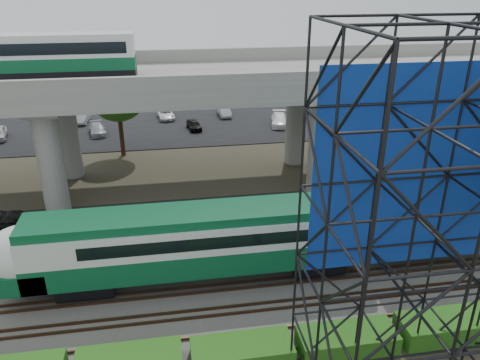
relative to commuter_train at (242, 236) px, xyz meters
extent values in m
plane|color=#474233|center=(-2.07, -2.00, -2.88)|extent=(140.00, 140.00, 0.00)
cube|color=slate|center=(-2.07, 0.00, -2.78)|extent=(90.00, 12.00, 0.20)
cube|color=black|center=(-2.07, 8.50, -2.84)|extent=(90.00, 5.00, 0.08)
cube|color=black|center=(-2.07, 32.00, -2.84)|extent=(90.00, 18.00, 0.08)
cube|color=slate|center=(-2.07, 54.00, -2.87)|extent=(140.00, 40.00, 0.03)
cube|color=#472D1E|center=(-2.07, -4.72, -2.60)|extent=(90.00, 0.08, 0.16)
cube|color=#472D1E|center=(-2.07, -3.28, -2.60)|extent=(90.00, 0.08, 0.16)
cube|color=#472D1E|center=(-2.07, -2.72, -2.60)|extent=(90.00, 0.08, 0.16)
cube|color=#472D1E|center=(-2.07, -1.28, -2.60)|extent=(90.00, 0.08, 0.16)
cube|color=#472D1E|center=(-2.07, -0.72, -2.60)|extent=(90.00, 0.08, 0.16)
cube|color=#472D1E|center=(-2.07, 0.72, -2.60)|extent=(90.00, 0.08, 0.16)
cube|color=#472D1E|center=(-2.07, 1.28, -2.60)|extent=(90.00, 0.08, 0.16)
cube|color=#472D1E|center=(-2.07, 2.72, -2.60)|extent=(90.00, 0.08, 0.16)
cube|color=#472D1E|center=(-2.07, 3.28, -2.60)|extent=(90.00, 0.08, 0.16)
cube|color=#472D1E|center=(-2.07, 4.72, -2.60)|extent=(90.00, 0.08, 0.16)
cube|color=black|center=(-8.62, 0.00, -2.07)|extent=(3.00, 2.20, 0.90)
cube|color=black|center=(4.38, 0.00, -2.07)|extent=(3.00, 2.20, 0.90)
cube|color=#0B502C|center=(-2.12, 0.00, -0.92)|extent=(19.00, 3.00, 1.40)
cube|color=silver|center=(-2.12, 0.00, 0.53)|extent=(19.00, 3.00, 1.50)
cube|color=#0B502C|center=(-2.12, 0.00, 1.53)|extent=(19.00, 2.60, 0.50)
cube|color=black|center=(-1.12, 0.00, 0.58)|extent=(15.00, 3.06, 0.70)
ellipsoid|color=silver|center=(-11.62, 0.00, -0.02)|extent=(3.60, 3.00, 3.20)
cube|color=#0B502C|center=(-11.62, 0.00, -1.07)|extent=(2.60, 3.00, 1.10)
cube|color=#0B502C|center=(11.88, 0.00, 0.08)|extent=(8.00, 3.00, 3.40)
cube|color=#9E9B93|center=(-2.07, 14.00, 5.72)|extent=(80.00, 12.00, 1.20)
cube|color=#9E9B93|center=(-2.07, 8.25, 6.87)|extent=(80.00, 0.50, 1.10)
cube|color=#9E9B93|center=(-2.07, 19.75, 6.87)|extent=(80.00, 0.50, 1.10)
cylinder|color=#9E9B93|center=(-12.07, 10.50, 1.12)|extent=(1.80, 1.80, 8.00)
cylinder|color=#9E9B93|center=(-12.07, 17.50, 1.12)|extent=(1.80, 1.80, 8.00)
cube|color=#9E9B93|center=(-12.07, 14.00, 4.82)|extent=(2.40, 9.00, 0.60)
cylinder|color=#9E9B93|center=(7.93, 10.50, 1.12)|extent=(1.80, 1.80, 8.00)
cylinder|color=#9E9B93|center=(7.93, 17.50, 1.12)|extent=(1.80, 1.80, 8.00)
cube|color=#9E9B93|center=(7.93, 14.00, 4.82)|extent=(2.40, 9.00, 0.60)
cylinder|color=#9E9B93|center=(25.93, 17.50, 1.12)|extent=(1.80, 1.80, 8.00)
cube|color=black|center=(-11.71, 14.00, 6.67)|extent=(12.00, 2.50, 0.70)
cube|color=#0B502C|center=(-11.71, 14.00, 7.47)|extent=(12.00, 2.50, 0.90)
cube|color=silver|center=(-11.71, 14.00, 8.57)|extent=(12.00, 2.50, 1.30)
cube|color=black|center=(-11.71, 14.00, 8.62)|extent=(11.00, 2.56, 0.80)
cube|color=silver|center=(-11.71, 14.00, 9.37)|extent=(12.00, 2.40, 0.30)
cube|color=#0D3399|center=(5.52, -6.95, 6.42)|extent=(8.10, 0.08, 8.25)
cube|color=#1D5112|center=(-1.07, -6.30, -2.37)|extent=(4.60, 1.80, 1.03)
cube|color=#1D5112|center=(3.93, -6.30, -2.38)|extent=(4.60, 1.80, 1.01)
cube|color=#1D5112|center=(8.93, -6.30, -2.32)|extent=(4.60, 1.80, 1.12)
cylinder|color=#382314|center=(11.93, 10.50, -0.48)|extent=(0.44, 0.44, 4.80)
ellipsoid|color=#1D5112|center=(11.93, 10.50, 2.72)|extent=(4.94, 4.94, 4.18)
cylinder|color=#382314|center=(-8.07, 22.00, -0.48)|extent=(0.44, 0.44, 4.80)
ellipsoid|color=#1D5112|center=(-8.07, 22.00, 2.72)|extent=(4.94, 4.94, 4.18)
imported|color=#A2A4A9|center=(-13.56, 34.00, -2.16)|extent=(1.55, 3.93, 1.27)
imported|color=#9A9DA1|center=(-11.29, 29.00, -2.24)|extent=(2.33, 4.14, 1.13)
imported|color=white|center=(-3.71, 34.00, -2.26)|extent=(2.30, 4.12, 1.09)
imported|color=black|center=(-0.64, 29.00, -2.25)|extent=(1.80, 3.42, 1.11)
imported|color=#AAACB2|center=(3.52, 34.00, -2.18)|extent=(1.47, 3.85, 1.25)
imported|color=white|center=(9.35, 29.00, -2.14)|extent=(2.78, 4.83, 1.32)
imported|color=#A4A8AB|center=(14.97, 34.00, -2.19)|extent=(2.68, 4.69, 1.23)
camera|label=1|loc=(-3.81, -22.30, 13.33)|focal=35.00mm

